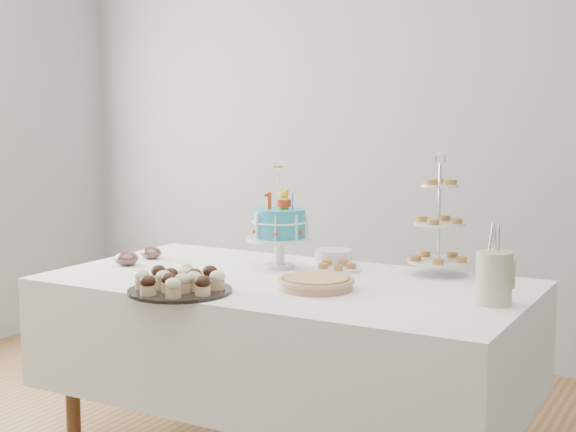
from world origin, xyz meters
The scene contains 11 objects.
walls centered at (0.00, 0.00, 1.35)m, with size 5.04×4.04×2.70m.
table centered at (0.00, 0.30, 0.54)m, with size 1.92×1.02×0.77m.
birthday_cake centered at (-0.15, 0.51, 0.89)m, with size 0.29×0.29×0.44m.
cupcake_tray centered at (-0.23, -0.10, 0.81)m, with size 0.39×0.39×0.09m.
pie centered at (0.19, 0.20, 0.80)m, with size 0.29×0.29×0.05m.
tiered_stand centered at (0.50, 0.70, 0.98)m, with size 0.26×0.26×0.50m.
plate_stack centered at (0.02, 0.70, 0.80)m, with size 0.16×0.16×0.06m.
pastry_plate centered at (0.09, 0.58, 0.78)m, with size 0.22×0.22×0.03m.
jam_bowl_a centered at (-0.76, 0.22, 0.80)m, with size 0.11×0.11×0.06m.
jam_bowl_b centered at (-0.77, 0.41, 0.80)m, with size 0.10×0.10×0.06m.
utensil_pitcher centered at (0.84, 0.29, 0.87)m, with size 0.13×0.13×0.28m.
Camera 1 is at (1.56, -2.45, 1.43)m, focal length 50.00 mm.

